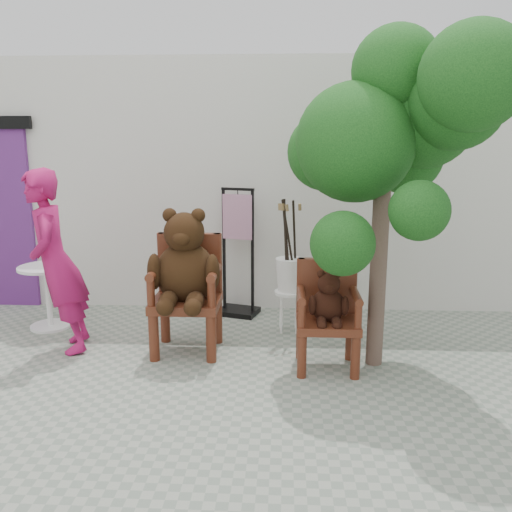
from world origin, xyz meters
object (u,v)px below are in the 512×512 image
Objects in this scene: chair_big at (186,272)px; person at (56,263)px; display_stand at (238,267)px; stool_bucket at (289,274)px; cafe_table at (48,289)px; tree at (400,125)px; chair_small at (328,307)px.

person is at bearing -177.58° from chair_big.
stool_bucket is at bearing -25.82° from display_stand.
person reaches higher than cafe_table.
chair_big is 0.99× the size of stool_bucket.
chair_big is at bearing 174.63° from tree.
person is 2.37m from stool_bucket.
chair_small reaches higher than cafe_table.
chair_big is 1.25m from display_stand.
cafe_table is at bearing -179.47° from stool_bucket.
display_stand is 0.81m from stool_bucket.
display_stand is (1.66, 1.21, -0.31)m from person.
stool_bucket is (-0.35, 0.91, 0.07)m from chair_small.
chair_small is at bearing -40.44° from display_stand.
stool_bucket is 1.97m from tree.
chair_small is 0.33× the size of tree.
display_stand is (2.07, 0.57, 0.14)m from cafe_table.
chair_big is 1.41m from chair_small.
chair_big is at bearing -19.49° from cafe_table.
chair_small is at bearing 66.16° from person.
person is at bearing 174.63° from chair_small.
chair_big is at bearing 73.95° from person.
display_stand is 2.59m from tree.
stool_bucket is (2.66, 0.02, 0.20)m from cafe_table.
chair_big reaches higher than cafe_table.
chair_big is 0.80× the size of person.
display_stand is 1.04× the size of stool_bucket.
stool_bucket is at bearing 87.88° from person.
chair_small is 2.64m from person.
display_stand is at bearing 15.43° from cafe_table.
tree reaches higher than chair_big.
tree reaches higher than person.
person reaches higher than display_stand.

